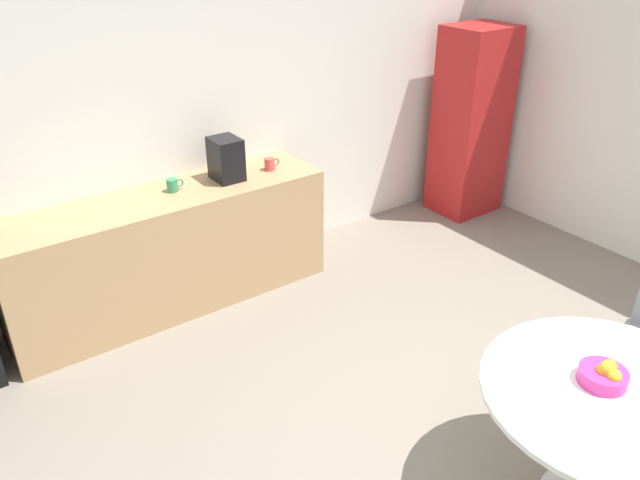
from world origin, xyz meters
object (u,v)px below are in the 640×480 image
(fruit_bowl, at_px, (605,374))
(mug_white, at_px, (173,185))
(round_table, at_px, (609,412))
(locker_cabinet, at_px, (471,123))
(mug_green, at_px, (270,164))
(coffee_maker, at_px, (226,159))

(fruit_bowl, distance_m, mug_white, 3.03)
(mug_white, bearing_deg, round_table, -74.71)
(round_table, bearing_deg, locker_cabinet, 52.61)
(mug_green, bearing_deg, round_table, -89.46)
(fruit_bowl, bearing_deg, mug_green, 90.94)
(fruit_bowl, bearing_deg, round_table, -104.95)
(mug_white, bearing_deg, coffee_maker, -3.49)
(fruit_bowl, relative_size, coffee_maker, 0.70)
(locker_cabinet, distance_m, coffee_maker, 2.58)
(locker_cabinet, relative_size, mug_green, 13.87)
(round_table, height_order, mug_white, mug_white)
(locker_cabinet, xyz_separation_m, mug_white, (-3.00, 0.13, 0.05))
(fruit_bowl, height_order, mug_white, mug_white)
(locker_cabinet, distance_m, fruit_bowl, 3.53)
(locker_cabinet, bearing_deg, mug_green, 178.10)
(locker_cabinet, xyz_separation_m, mug_green, (-2.21, 0.07, 0.05))
(round_table, relative_size, mug_white, 9.37)
(locker_cabinet, bearing_deg, fruit_bowl, -127.86)
(mug_white, relative_size, mug_green, 1.00)
(mug_white, bearing_deg, mug_green, -3.84)
(mug_green, xyz_separation_m, coffee_maker, (-0.36, 0.03, 0.11))
(fruit_bowl, relative_size, mug_green, 1.74)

